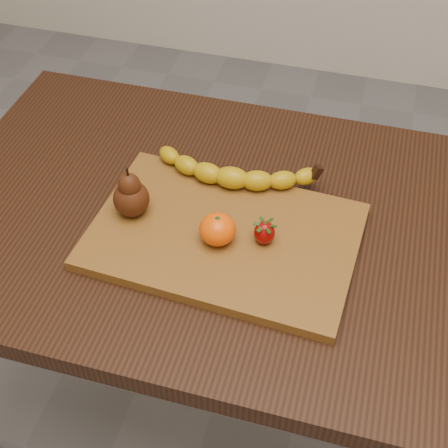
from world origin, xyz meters
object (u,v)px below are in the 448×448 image
(pear, at_px, (130,191))
(mandarin, at_px, (218,229))
(table, at_px, (206,249))
(cutting_board, at_px, (224,236))

(pear, height_order, mandarin, pear)
(table, bearing_deg, pear, -156.61)
(pear, bearing_deg, table, 23.39)
(pear, xyz_separation_m, mandarin, (0.16, -0.03, -0.02))
(pear, relative_size, mandarin, 1.59)
(cutting_board, xyz_separation_m, pear, (-0.17, 0.00, 0.06))
(table, height_order, mandarin, mandarin)
(cutting_board, bearing_deg, pear, -178.25)
(mandarin, bearing_deg, cutting_board, 75.09)
(table, distance_m, cutting_board, 0.13)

